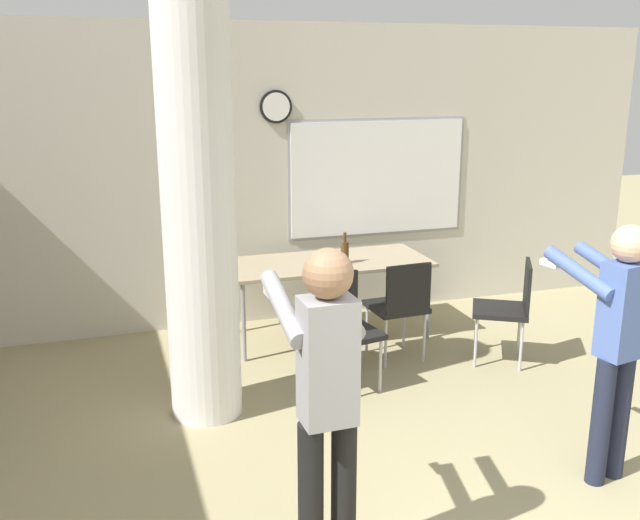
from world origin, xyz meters
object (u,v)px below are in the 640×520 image
at_px(chair_table_right, 400,302).
at_px(chair_mid_room, 509,304).
at_px(bottle_on_table, 345,252).
at_px(folding_table, 328,265).
at_px(person_playing_side, 616,334).
at_px(person_playing_front, 326,391).
at_px(chair_table_front, 343,323).

xyz_separation_m(chair_table_right, chair_mid_room, (0.84, -0.31, 0.00)).
bearing_deg(bottle_on_table, folding_table, 133.94).
xyz_separation_m(folding_table, person_playing_side, (0.85, -2.72, 0.24)).
xyz_separation_m(bottle_on_table, person_playing_side, (0.73, -2.60, 0.09)).
xyz_separation_m(chair_table_right, person_playing_side, (0.44, -2.02, 0.41)).
distance_m(chair_table_right, person_playing_front, 2.76).
bearing_deg(chair_mid_room, person_playing_front, -138.10).
bearing_deg(chair_table_front, bottle_on_table, 70.09).
bearing_deg(chair_table_right, person_playing_front, -121.18).
bearing_deg(chair_table_front, chair_mid_room, 0.48).
height_order(chair_table_front, person_playing_front, person_playing_front).
bearing_deg(person_playing_front, chair_table_front, 68.37).
xyz_separation_m(chair_table_right, chair_table_front, (-0.61, -0.32, 0.00)).
relative_size(person_playing_front, person_playing_side, 1.05).
height_order(folding_table, chair_table_front, chair_table_front).
bearing_deg(folding_table, chair_table_right, -59.97).
distance_m(chair_table_front, person_playing_side, 2.04).
height_order(bottle_on_table, chair_table_right, bottle_on_table).
height_order(folding_table, person_playing_front, person_playing_front).
relative_size(chair_table_right, chair_table_front, 1.00).
bearing_deg(folding_table, chair_mid_room, -38.84).
relative_size(bottle_on_table, person_playing_front, 0.17).
relative_size(chair_mid_room, person_playing_side, 0.56).
bearing_deg(chair_table_right, person_playing_side, -77.61).
xyz_separation_m(folding_table, chair_table_right, (0.40, -0.70, -0.17)).
height_order(chair_table_right, chair_table_front, same).
bearing_deg(person_playing_front, folding_table, 71.65).
height_order(chair_table_front, person_playing_side, person_playing_side).
xyz_separation_m(chair_table_front, chair_mid_room, (1.46, 0.01, 0.00)).
distance_m(chair_mid_room, person_playing_side, 1.81).
distance_m(folding_table, person_playing_front, 3.20).
bearing_deg(bottle_on_table, chair_table_front, -109.91).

